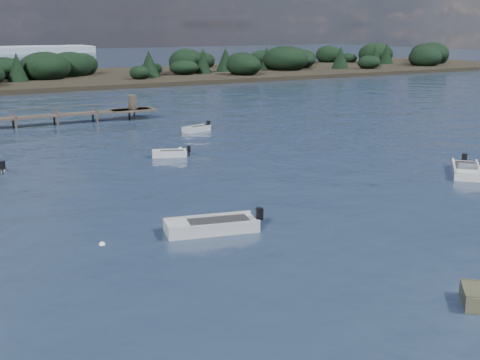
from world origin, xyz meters
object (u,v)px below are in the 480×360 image
tender_far_white (170,155)px  tender_far_grey_b (197,130)px  dinghy_mid_grey (211,228)px  dinghy_mid_white_b (466,172)px

tender_far_white → tender_far_grey_b: 11.99m
tender_far_grey_b → dinghy_mid_grey: bearing=-113.9°
dinghy_mid_grey → tender_far_grey_b: 30.42m
tender_far_white → tender_far_grey_b: tender_far_grey_b is taller
tender_far_white → dinghy_mid_white_b: bearing=-44.4°
tender_far_white → tender_far_grey_b: bearing=54.1°
tender_far_grey_b → tender_far_white: bearing=-125.9°
dinghy_mid_white_b → tender_far_white: bearing=135.6°
dinghy_mid_grey → dinghy_mid_white_b: bearing=5.5°
dinghy_mid_white_b → tender_far_white: (-16.31, 16.00, -0.02)m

